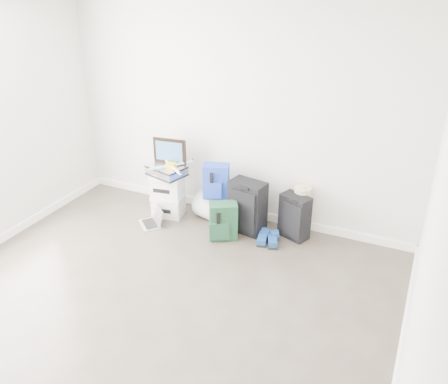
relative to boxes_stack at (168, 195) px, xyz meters
The scene contains 14 objects.
ground 2.26m from the boxes_stack, 69.22° to the right, with size 5.00×5.00×0.00m, color #3D332C.
room_envelope 2.65m from the boxes_stack, 69.06° to the right, with size 4.52×5.02×2.71m.
boxes_stack is the anchor object (origin of this frame).
briefcase 0.34m from the boxes_stack, ahead, with size 0.44×0.33×0.13m, color #B2B2B7.
painting 0.58m from the boxes_stack, 90.00° to the left, with size 0.43×0.08×0.33m.
drone 0.44m from the boxes_stack, 14.04° to the right, with size 0.50×0.50×0.06m.
duffel_bag 0.67m from the boxes_stack, ahead, with size 0.35×0.35×0.57m, color gray.
blue_backpack 0.71m from the boxes_stack, ahead, with size 0.35×0.30×0.43m.
large_suitcase 1.09m from the boxes_stack, ahead, with size 0.46×0.34×0.66m.
green_backpack 0.93m from the boxes_stack, 15.03° to the right, with size 0.38×0.36×0.46m.
carry_on 1.66m from the boxes_stack, ahead, with size 0.40×0.34×0.55m.
shoes 1.44m from the boxes_stack, ahead, with size 0.31×0.29×0.09m.
rolled_rug 1.71m from the boxes_stack, ahead, with size 0.20×0.20×0.60m, color tan.
laptop 0.39m from the boxes_stack, 98.86° to the right, with size 0.39×0.38×0.22m.
Camera 1 is at (2.15, -2.56, 3.00)m, focal length 38.00 mm.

